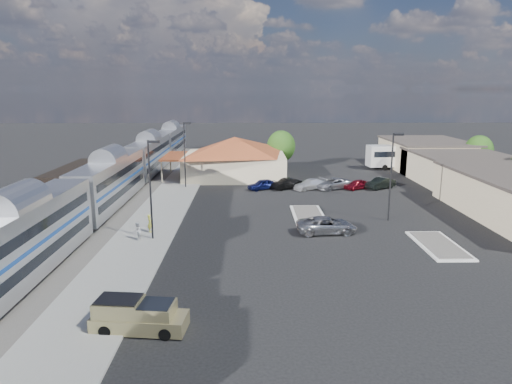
{
  "coord_description": "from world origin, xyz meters",
  "views": [
    {
      "loc": [
        -2.38,
        -45.06,
        13.24
      ],
      "look_at": [
        -1.63,
        1.14,
        2.8
      ],
      "focal_mm": 32.0,
      "sensor_mm": 36.0,
      "label": 1
    }
  ],
  "objects_px": {
    "pickup_truck": "(140,316)",
    "suv": "(327,225)",
    "station_depot": "(234,157)",
    "coach_bus": "(404,155)"
  },
  "relations": [
    {
      "from": "pickup_truck",
      "to": "suv",
      "type": "bearing_deg",
      "value": -31.45
    },
    {
      "from": "station_depot",
      "to": "suv",
      "type": "height_order",
      "value": "station_depot"
    },
    {
      "from": "coach_bus",
      "to": "suv",
      "type": "bearing_deg",
      "value": 146.4
    },
    {
      "from": "station_depot",
      "to": "pickup_truck",
      "type": "relative_size",
      "value": 3.39
    },
    {
      "from": "pickup_truck",
      "to": "coach_bus",
      "type": "height_order",
      "value": "coach_bus"
    },
    {
      "from": "suv",
      "to": "coach_bus",
      "type": "xyz_separation_m",
      "value": [
        19.05,
        35.56,
        1.52
      ]
    },
    {
      "from": "station_depot",
      "to": "coach_bus",
      "type": "bearing_deg",
      "value": 14.5
    },
    {
      "from": "suv",
      "to": "pickup_truck",
      "type": "bearing_deg",
      "value": 137.79
    },
    {
      "from": "station_depot",
      "to": "coach_bus",
      "type": "distance_m",
      "value": 29.51
    },
    {
      "from": "pickup_truck",
      "to": "coach_bus",
      "type": "distance_m",
      "value": 62.24
    }
  ]
}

